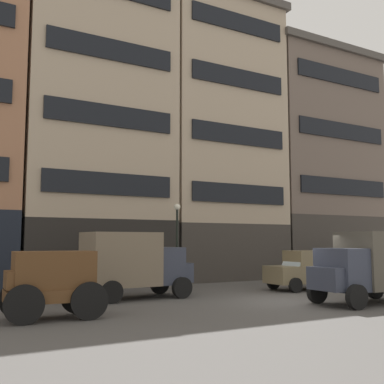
% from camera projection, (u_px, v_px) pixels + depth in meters
% --- Properties ---
extents(ground_plane, '(120.00, 120.00, 0.00)m').
position_uv_depth(ground_plane, '(294.00, 301.00, 17.74)').
color(ground_plane, '#4C4947').
extents(building_center_left, '(8.38, 5.94, 17.70)m').
position_uv_depth(building_center_left, '(94.00, 121.00, 25.92)').
color(building_center_left, black).
rests_on(building_center_left, ground_plane).
extents(building_center_right, '(8.09, 5.94, 17.59)m').
position_uv_depth(building_center_right, '(214.00, 138.00, 29.77)').
color(building_center_right, '#38332D').
rests_on(building_center_right, ground_plane).
extents(building_far_right, '(9.65, 5.94, 15.95)m').
position_uv_depth(building_far_right, '(314.00, 162.00, 33.85)').
color(building_far_right, '#38332D').
rests_on(building_far_right, ground_plane).
extents(cargo_wagon, '(2.96, 1.62, 1.98)m').
position_uv_depth(cargo_wagon, '(52.00, 280.00, 13.74)').
color(cargo_wagon, brown).
rests_on(cargo_wagon, ground_plane).
extents(delivery_truck_near, '(4.42, 2.29, 2.62)m').
position_uv_depth(delivery_truck_near, '(134.00, 262.00, 18.67)').
color(delivery_truck_near, '#333847').
rests_on(delivery_truck_near, ground_plane).
extents(delivery_truck_far, '(4.41, 2.27, 2.62)m').
position_uv_depth(delivery_truck_far, '(369.00, 264.00, 17.22)').
color(delivery_truck_far, '#333847').
rests_on(delivery_truck_far, ground_plane).
extents(sedan_dark, '(3.80, 2.06, 1.83)m').
position_uv_depth(sedan_dark, '(356.00, 265.00, 26.93)').
color(sedan_dark, '#333847').
rests_on(sedan_dark, ground_plane).
extents(sedan_light, '(3.81, 2.08, 1.83)m').
position_uv_depth(sedan_light, '(305.00, 270.00, 22.01)').
color(sedan_light, '#7A6B4C').
rests_on(sedan_light, ground_plane).
extents(streetlamp_curbside, '(0.32, 0.32, 4.12)m').
position_uv_depth(streetlamp_curbside, '(177.00, 233.00, 22.99)').
color(streetlamp_curbside, black).
rests_on(streetlamp_curbside, ground_plane).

